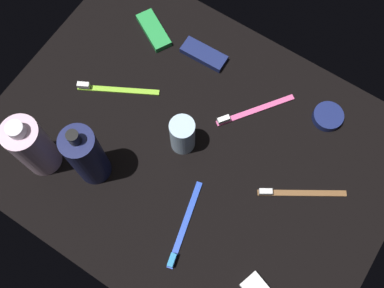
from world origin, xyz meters
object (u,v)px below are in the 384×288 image
lotion_bottle (86,156)px  deodorant_stick (181,137)px  cream_tin_left (328,117)px  bodywash_bottle (32,146)px  toothbrush_brown (297,193)px  toothbrush_lime (113,89)px  toothbrush_pink (251,111)px  toothbrush_blue (183,229)px  snack_bar_green (154,30)px  snack_bar_navy (204,54)px

lotion_bottle → deodorant_stick: lotion_bottle is taller
cream_tin_left → bodywash_bottle: bearing=41.9°
toothbrush_brown → cream_tin_left: toothbrush_brown is taller
bodywash_bottle → cream_tin_left: 60.77cm
toothbrush_brown → cream_tin_left: bearing=-82.3°
deodorant_stick → toothbrush_lime: (19.65, -2.42, -4.32)cm
bodywash_bottle → toothbrush_pink: bodywash_bottle is taller
bodywash_bottle → toothbrush_brown: 52.81cm
bodywash_bottle → deodorant_stick: bodywash_bottle is taller
bodywash_bottle → toothbrush_lime: bearing=-96.8°
toothbrush_blue → snack_bar_green: size_ratio=1.71×
deodorant_stick → snack_bar_green: (20.63, -19.48, -4.18)cm
toothbrush_lime → snack_bar_green: bearing=-86.7°
snack_bar_navy → cream_tin_left: cream_tin_left is taller
snack_bar_navy → cream_tin_left: (-30.39, -1.56, 0.18)cm
lotion_bottle → toothbrush_blue: bearing=178.7°
toothbrush_pink → snack_bar_navy: bearing=-21.3°
bodywash_bottle → deodorant_stick: bearing=-140.5°
bodywash_bottle → snack_bar_navy: (-14.52, -38.74, -7.43)cm
toothbrush_lime → snack_bar_navy: toothbrush_lime is taller
lotion_bottle → toothbrush_brown: size_ratio=1.27×
toothbrush_lime → snack_bar_navy: (-12.05, -18.06, 0.14)cm
deodorant_stick → snack_bar_navy: deodorant_stick is taller
toothbrush_pink → toothbrush_lime: bearing=22.9°
toothbrush_brown → snack_bar_navy: size_ratio=1.52×
snack_bar_navy → bodywash_bottle: bearing=67.8°
toothbrush_lime → snack_bar_green: toothbrush_lime is taller
toothbrush_brown → snack_bar_green: (45.85, -15.59, 0.14)cm
toothbrush_blue → cream_tin_left: toothbrush_blue is taller
toothbrush_pink → snack_bar_navy: 17.11cm
bodywash_bottle → toothbrush_lime: (-2.46, -20.67, -7.57)cm
snack_bar_navy → snack_bar_green: (13.03, 1.00, 0.00)cm
bodywash_bottle → snack_bar_green: bodywash_bottle is taller
lotion_bottle → deodorant_stick: size_ratio=2.05×
bodywash_bottle → toothbrush_blue: bodywash_bottle is taller
lotion_bottle → toothbrush_blue: size_ratio=1.14×
toothbrush_lime → toothbrush_pink: bearing=-157.1°
deodorant_stick → toothbrush_lime: deodorant_stick is taller
bodywash_bottle → snack_bar_green: size_ratio=1.74×
lotion_bottle → snack_bar_green: 35.72cm
deodorant_stick → toothbrush_brown: bearing=-171.2°
cream_tin_left → toothbrush_pink: bearing=28.3°
bodywash_bottle → deodorant_stick: 28.86cm
deodorant_stick → snack_bar_green: bearing=-43.4°
toothbrush_lime → cream_tin_left: (-42.44, -19.62, 0.32)cm
snack_bar_green → bodywash_bottle: bearing=116.3°
bodywash_bottle → toothbrush_pink: (-30.46, -32.53, -7.57)cm
toothbrush_brown → toothbrush_blue: 24.04cm
lotion_bottle → toothbrush_pink: 35.96cm
toothbrush_brown → deodorant_stick: bearing=8.8°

